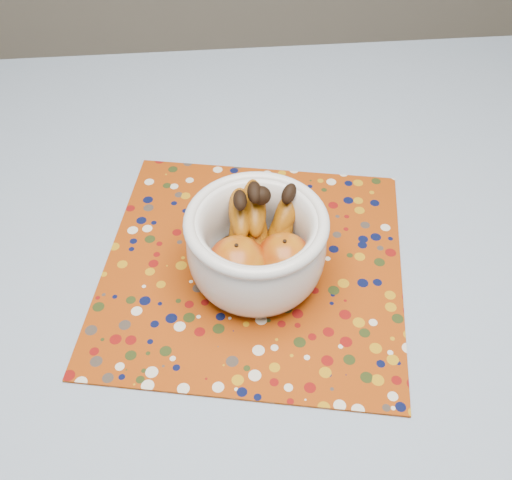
% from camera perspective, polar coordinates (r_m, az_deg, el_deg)
% --- Properties ---
extents(table, '(1.20, 1.20, 0.75)m').
position_cam_1_polar(table, '(0.88, 1.33, -9.17)').
color(table, brown).
rests_on(table, ground).
extents(tablecloth, '(1.32, 1.32, 0.01)m').
position_cam_1_polar(tablecloth, '(0.81, 1.43, -6.00)').
color(tablecloth, slate).
rests_on(tablecloth, table).
extents(placemat, '(0.49, 0.49, 0.00)m').
position_cam_1_polar(placemat, '(0.85, -0.29, -2.45)').
color(placemat, '#8A3207').
rests_on(placemat, tablecloth).
extents(fruit_bowl, '(0.20, 0.19, 0.14)m').
position_cam_1_polar(fruit_bowl, '(0.79, 0.29, -0.07)').
color(fruit_bowl, white).
rests_on(fruit_bowl, placemat).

